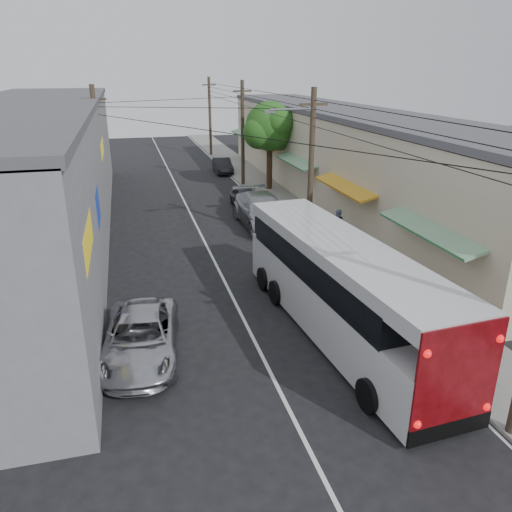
{
  "coord_description": "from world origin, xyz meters",
  "views": [
    {
      "loc": [
        -3.76,
        -10.38,
        8.85
      ],
      "look_at": [
        0.75,
        6.87,
        2.1
      ],
      "focal_mm": 35.0,
      "sensor_mm": 36.0,
      "label": 1
    }
  ],
  "objects_px": {
    "parked_car_mid": "(245,198)",
    "pedestrian_near": "(332,236)",
    "coach_bus": "(339,287)",
    "jeepney": "(141,337)",
    "pedestrian_far": "(337,224)",
    "parked_suv": "(263,211)",
    "parked_car_far": "(223,166)"
  },
  "relations": [
    {
      "from": "jeepney",
      "to": "parked_car_mid",
      "type": "xyz_separation_m",
      "value": [
        7.6,
        17.16,
        -0.02
      ]
    },
    {
      "from": "parked_car_mid",
      "to": "pedestrian_near",
      "type": "relative_size",
      "value": 2.22
    },
    {
      "from": "parked_suv",
      "to": "parked_car_far",
      "type": "xyz_separation_m",
      "value": [
        0.8,
        16.44,
        -0.27
      ]
    },
    {
      "from": "coach_bus",
      "to": "parked_car_far",
      "type": "height_order",
      "value": "coach_bus"
    },
    {
      "from": "coach_bus",
      "to": "parked_car_far",
      "type": "xyz_separation_m",
      "value": [
        1.61,
        29.36,
        -1.11
      ]
    },
    {
      "from": "coach_bus",
      "to": "pedestrian_near",
      "type": "relative_size",
      "value": 6.61
    },
    {
      "from": "coach_bus",
      "to": "jeepney",
      "type": "bearing_deg",
      "value": 174.96
    },
    {
      "from": "pedestrian_far",
      "to": "parked_car_mid",
      "type": "bearing_deg",
      "value": -75.1
    },
    {
      "from": "parked_suv",
      "to": "pedestrian_near",
      "type": "distance_m",
      "value": 6.01
    },
    {
      "from": "jeepney",
      "to": "parked_car_far",
      "type": "height_order",
      "value": "jeepney"
    },
    {
      "from": "parked_car_far",
      "to": "pedestrian_near",
      "type": "xyz_separation_m",
      "value": [
        1.25,
        -22.09,
        0.37
      ]
    },
    {
      "from": "parked_suv",
      "to": "parked_car_far",
      "type": "relative_size",
      "value": 1.61
    },
    {
      "from": "parked_car_mid",
      "to": "pedestrian_far",
      "type": "bearing_deg",
      "value": -67.32
    },
    {
      "from": "coach_bus",
      "to": "parked_suv",
      "type": "distance_m",
      "value": 12.97
    },
    {
      "from": "jeepney",
      "to": "pedestrian_far",
      "type": "bearing_deg",
      "value": 47.11
    },
    {
      "from": "jeepney",
      "to": "pedestrian_far",
      "type": "height_order",
      "value": "pedestrian_far"
    },
    {
      "from": "pedestrian_far",
      "to": "coach_bus",
      "type": "bearing_deg",
      "value": 59.98
    },
    {
      "from": "parked_suv",
      "to": "parked_car_mid",
      "type": "bearing_deg",
      "value": 89.38
    },
    {
      "from": "parked_car_far",
      "to": "pedestrian_near",
      "type": "height_order",
      "value": "pedestrian_near"
    },
    {
      "from": "pedestrian_near",
      "to": "pedestrian_far",
      "type": "xyz_separation_m",
      "value": [
        1.13,
        2.01,
        -0.08
      ]
    },
    {
      "from": "jeepney",
      "to": "pedestrian_near",
      "type": "bearing_deg",
      "value": 43.31
    },
    {
      "from": "coach_bus",
      "to": "pedestrian_near",
      "type": "height_order",
      "value": "coach_bus"
    },
    {
      "from": "parked_car_far",
      "to": "parked_suv",
      "type": "bearing_deg",
      "value": -90.82
    },
    {
      "from": "parked_suv",
      "to": "pedestrian_far",
      "type": "xyz_separation_m",
      "value": [
        3.17,
        -3.64,
        0.01
      ]
    },
    {
      "from": "parked_car_mid",
      "to": "jeepney",
      "type": "bearing_deg",
      "value": -112.91
    },
    {
      "from": "parked_car_far",
      "to": "coach_bus",
      "type": "bearing_deg",
      "value": -91.17
    },
    {
      "from": "parked_car_mid",
      "to": "pedestrian_far",
      "type": "xyz_separation_m",
      "value": [
        3.17,
        -7.98,
        0.26
      ]
    },
    {
      "from": "coach_bus",
      "to": "parked_car_mid",
      "type": "height_order",
      "value": "coach_bus"
    },
    {
      "from": "parked_car_mid",
      "to": "pedestrian_near",
      "type": "distance_m",
      "value": 10.2
    },
    {
      "from": "parked_suv",
      "to": "pedestrian_far",
      "type": "height_order",
      "value": "parked_suv"
    },
    {
      "from": "jeepney",
      "to": "pedestrian_far",
      "type": "xyz_separation_m",
      "value": [
        10.77,
        9.19,
        0.24
      ]
    },
    {
      "from": "pedestrian_near",
      "to": "coach_bus",
      "type": "bearing_deg",
      "value": 67.15
    }
  ]
}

